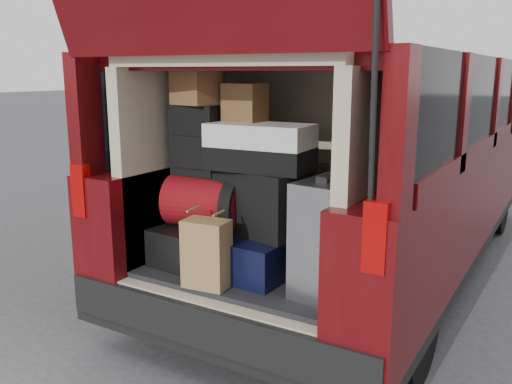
# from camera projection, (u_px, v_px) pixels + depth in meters

# --- Properties ---
(ground) EXTENTS (80.00, 80.00, 0.00)m
(ground) POSITION_uv_depth(u_px,v_px,m) (242.00, 369.00, 3.12)
(ground) COLOR #38383B
(ground) RESTS_ON ground
(minivan) EXTENTS (1.90, 5.35, 2.77)m
(minivan) POSITION_uv_depth(u_px,v_px,m) (362.00, 166.00, 4.48)
(minivan) COLOR black
(minivan) RESTS_ON ground
(load_floor) EXTENTS (1.24, 1.05, 0.55)m
(load_floor) POSITION_uv_depth(u_px,v_px,m) (266.00, 307.00, 3.29)
(load_floor) COLOR black
(load_floor) RESTS_ON ground
(black_hardshell) EXTENTS (0.45, 0.59, 0.22)m
(black_hardshell) POSITION_uv_depth(u_px,v_px,m) (202.00, 243.00, 3.28)
(black_hardshell) COLOR black
(black_hardshell) RESTS_ON load_floor
(navy_hardshell) EXTENTS (0.45, 0.53, 0.23)m
(navy_hardshell) POSITION_uv_depth(u_px,v_px,m) (258.00, 254.00, 3.08)
(navy_hardshell) COLOR black
(navy_hardshell) RESTS_ON load_floor
(silver_roller) EXTENTS (0.29, 0.42, 0.60)m
(silver_roller) POSITION_uv_depth(u_px,v_px,m) (328.00, 238.00, 2.76)
(silver_roller) COLOR silver
(silver_roller) RESTS_ON load_floor
(kraft_bag) EXTENTS (0.25, 0.18, 0.37)m
(kraft_bag) POSITION_uv_depth(u_px,v_px,m) (207.00, 254.00, 2.87)
(kraft_bag) COLOR #A37E49
(kraft_bag) RESTS_ON load_floor
(red_duffel) EXTENTS (0.51, 0.37, 0.30)m
(red_duffel) POSITION_uv_depth(u_px,v_px,m) (206.00, 202.00, 3.19)
(red_duffel) COLOR maroon
(red_duffel) RESTS_ON black_hardshell
(black_soft_case) EXTENTS (0.56, 0.40, 0.37)m
(black_soft_case) POSITION_uv_depth(u_px,v_px,m) (261.00, 201.00, 3.07)
(black_soft_case) COLOR black
(black_soft_case) RESTS_ON navy_hardshell
(backpack) EXTENTS (0.30, 0.19, 0.41)m
(backpack) POSITION_uv_depth(u_px,v_px,m) (198.00, 140.00, 3.19)
(backpack) COLOR black
(backpack) RESTS_ON red_duffel
(twotone_duffel) EXTENTS (0.59, 0.33, 0.26)m
(twotone_duffel) POSITION_uv_depth(u_px,v_px,m) (260.00, 147.00, 2.98)
(twotone_duffel) COLOR white
(twotone_duffel) RESTS_ON black_soft_case
(grocery_sack_lower) EXTENTS (0.28, 0.24, 0.22)m
(grocery_sack_lower) POSITION_uv_depth(u_px,v_px,m) (196.00, 85.00, 3.10)
(grocery_sack_lower) COLOR brown
(grocery_sack_lower) RESTS_ON backpack
(grocery_sack_upper) EXTENTS (0.22, 0.18, 0.21)m
(grocery_sack_upper) POSITION_uv_depth(u_px,v_px,m) (245.00, 102.00, 3.07)
(grocery_sack_upper) COLOR brown
(grocery_sack_upper) RESTS_ON twotone_duffel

